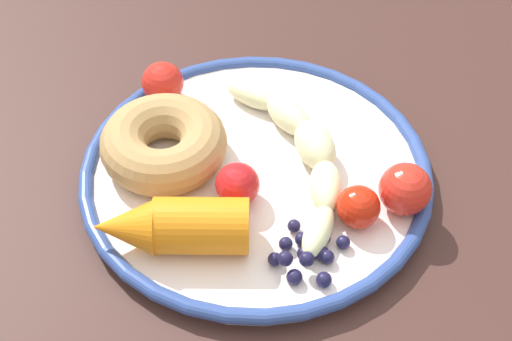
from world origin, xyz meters
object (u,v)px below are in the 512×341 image
object	(u,v)px
donut	(164,143)
blueberry_pile	(307,253)
tomato_far	(238,184)
tomato_extra	(163,83)
dining_table	(216,259)
banana	(303,150)
carrot_orange	(169,226)
tomato_near	(358,207)
tomato_mid	(405,189)
plate	(256,173)

from	to	relation	value
donut	blueberry_pile	size ratio (longest dim) A/B	1.75
tomato_far	tomato_extra	bearing A→B (deg)	162.24
dining_table	blueberry_pile	size ratio (longest dim) A/B	17.38
banana	donut	size ratio (longest dim) A/B	1.77
blueberry_pile	banana	bearing A→B (deg)	131.95
tomato_extra	tomato_far	bearing A→B (deg)	-17.76
donut	carrot_orange	bearing A→B (deg)	-39.87
dining_table	banana	world-z (taller)	banana
tomato_far	dining_table	bearing A→B (deg)	-179.60
tomato_extra	tomato_near	bearing A→B (deg)	0.94
blueberry_pile	tomato_extra	bearing A→B (deg)	166.56
dining_table	tomato_mid	distance (m)	0.20
banana	tomato_mid	world-z (taller)	tomato_mid
tomato_mid	donut	bearing A→B (deg)	-152.60
dining_table	blueberry_pile	xyz separation A→B (m)	(0.11, -0.01, 0.11)
plate	donut	distance (m)	0.08
dining_table	tomato_far	distance (m)	0.13
donut	tomato_mid	size ratio (longest dim) A/B	2.53
blueberry_pile	tomato_far	distance (m)	0.08
banana	tomato_extra	bearing A→B (deg)	-170.33
tomato_near	tomato_mid	world-z (taller)	tomato_mid
tomato_mid	tomato_far	xyz separation A→B (m)	(-0.10, -0.08, -0.00)
carrot_orange	tomato_mid	size ratio (longest dim) A/B	2.80
tomato_far	tomato_mid	bearing A→B (deg)	38.90
blueberry_pile	tomato_near	bearing A→B (deg)	84.10
banana	tomato_near	world-z (taller)	tomato_near
dining_table	tomato_far	size ratio (longest dim) A/B	29.49
tomato_near	tomato_far	world-z (taller)	tomato_far
tomato_mid	tomato_extra	world-z (taller)	tomato_mid
donut	tomato_far	distance (m)	0.07
carrot_orange	tomato_extra	bearing A→B (deg)	139.05
banana	tomato_far	bearing A→B (deg)	-99.48
donut	tomato_near	world-z (taller)	donut
plate	tomato_near	world-z (taller)	tomato_near
tomato_mid	tomato_extra	distance (m)	0.23
tomato_extra	donut	bearing A→B (deg)	-42.19
tomato_near	carrot_orange	bearing A→B (deg)	-128.98
plate	carrot_orange	distance (m)	0.10
carrot_orange	blueberry_pile	size ratio (longest dim) A/B	1.94
dining_table	carrot_orange	xyz separation A→B (m)	(0.02, -0.06, 0.13)
dining_table	tomato_near	distance (m)	0.17
tomato_near	blueberry_pile	bearing A→B (deg)	-95.90
dining_table	plate	xyz separation A→B (m)	(0.02, 0.03, 0.10)
tomato_near	tomato_far	size ratio (longest dim) A/B	0.96
plate	tomato_extra	xyz separation A→B (m)	(-0.12, 0.01, 0.02)
plate	donut	size ratio (longest dim) A/B	2.78
plate	tomato_extra	size ratio (longest dim) A/B	7.72
plate	tomato_mid	distance (m)	0.12
banana	tomato_mid	distance (m)	0.09
carrot_orange	blueberry_pile	distance (m)	0.10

